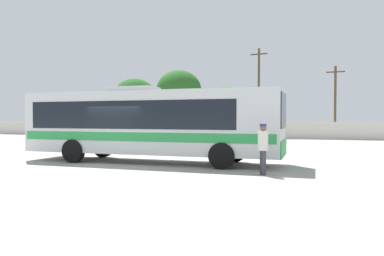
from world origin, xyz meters
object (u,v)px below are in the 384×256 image
(coach_bus_silver_green, at_px, (148,122))
(parked_car_second_maroon, at_px, (162,130))
(roadside_tree_midleft, at_px, (179,89))
(utility_pole_far, at_px, (259,91))
(parked_car_leftmost_maroon, at_px, (108,130))
(roadside_tree_midright, at_px, (227,102))
(attendant_by_bus_door, at_px, (263,146))
(utility_pole_near, at_px, (335,100))
(roadside_tree_left, at_px, (135,97))

(coach_bus_silver_green, height_order, parked_car_second_maroon, coach_bus_silver_green)
(coach_bus_silver_green, xyz_separation_m, roadside_tree_midleft, (-7.32, 24.43, 3.47))
(coach_bus_silver_green, bearing_deg, utility_pole_far, 85.72)
(coach_bus_silver_green, relative_size, parked_car_leftmost_maroon, 2.59)
(utility_pole_far, height_order, roadside_tree_midright, utility_pole_far)
(attendant_by_bus_door, bearing_deg, roadside_tree_midleft, 115.61)
(coach_bus_silver_green, relative_size, roadside_tree_midright, 2.11)
(attendant_by_bus_door, height_order, roadside_tree_midright, roadside_tree_midright)
(parked_car_leftmost_maroon, xyz_separation_m, utility_pole_far, (15.01, 5.14, 4.06))
(parked_car_leftmost_maroon, height_order, utility_pole_far, utility_pole_far)
(parked_car_leftmost_maroon, xyz_separation_m, utility_pole_near, (22.59, 5.98, 3.02))
(coach_bus_silver_green, height_order, utility_pole_near, utility_pole_near)
(utility_pole_near, bearing_deg, parked_car_leftmost_maroon, -165.18)
(parked_car_leftmost_maroon, height_order, roadside_tree_midleft, roadside_tree_midleft)
(attendant_by_bus_door, bearing_deg, parked_car_leftmost_maroon, 131.57)
(coach_bus_silver_green, bearing_deg, attendant_by_bus_door, -22.17)
(parked_car_leftmost_maroon, distance_m, parked_car_second_maroon, 6.09)
(roadside_tree_left, relative_size, roadside_tree_midleft, 0.96)
(utility_pole_far, bearing_deg, roadside_tree_midleft, 177.16)
(parked_car_leftmost_maroon, height_order, utility_pole_near, utility_pole_near)
(parked_car_leftmost_maroon, bearing_deg, parked_car_second_maroon, 0.01)
(utility_pole_far, bearing_deg, parked_car_second_maroon, -150.04)
(coach_bus_silver_green, distance_m, parked_car_leftmost_maroon, 23.03)
(roadside_tree_midright, bearing_deg, parked_car_leftmost_maroon, -148.95)
(attendant_by_bus_door, distance_m, roadside_tree_left, 36.87)
(attendant_by_bus_door, xyz_separation_m, utility_pole_near, (3.92, 27.03, 2.80))
(attendant_by_bus_door, height_order, parked_car_leftmost_maroon, attendant_by_bus_door)
(attendant_by_bus_door, xyz_separation_m, roadside_tree_midleft, (-12.78, 26.65, 4.28))
(roadside_tree_left, bearing_deg, coach_bus_silver_green, -62.35)
(coach_bus_silver_green, height_order, roadside_tree_left, roadside_tree_left)
(roadside_tree_left, xyz_separation_m, roadside_tree_midright, (12.88, -2.72, -0.92))
(parked_car_leftmost_maroon, distance_m, utility_pole_far, 16.38)
(attendant_by_bus_door, relative_size, utility_pole_near, 0.25)
(parked_car_second_maroon, height_order, utility_pole_far, utility_pole_far)
(utility_pole_far, xyz_separation_m, roadside_tree_midright, (-3.75, 1.64, -0.98))
(utility_pole_far, relative_size, roadside_tree_midleft, 1.25)
(parked_car_second_maroon, distance_m, utility_pole_far, 11.08)
(utility_pole_near, bearing_deg, roadside_tree_midright, 175.95)
(utility_pole_near, bearing_deg, coach_bus_silver_green, -110.69)
(coach_bus_silver_green, bearing_deg, parked_car_leftmost_maroon, 125.06)
(roadside_tree_midleft, bearing_deg, parked_car_second_maroon, -88.00)
(parked_car_leftmost_maroon, height_order, roadside_tree_left, roadside_tree_left)
(parked_car_second_maroon, height_order, roadside_tree_midright, roadside_tree_midright)
(attendant_by_bus_door, bearing_deg, roadside_tree_midright, 104.91)
(roadside_tree_midright, bearing_deg, coach_bus_silver_green, -85.62)
(parked_car_second_maroon, xyz_separation_m, utility_pole_near, (16.50, 5.97, 3.04))
(attendant_by_bus_door, relative_size, parked_car_second_maroon, 0.39)
(parked_car_second_maroon, xyz_separation_m, roadside_tree_midleft, (-0.20, 5.59, 4.53))
(parked_car_second_maroon, bearing_deg, utility_pole_near, 19.91)
(attendant_by_bus_door, relative_size, roadside_tree_midleft, 0.24)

